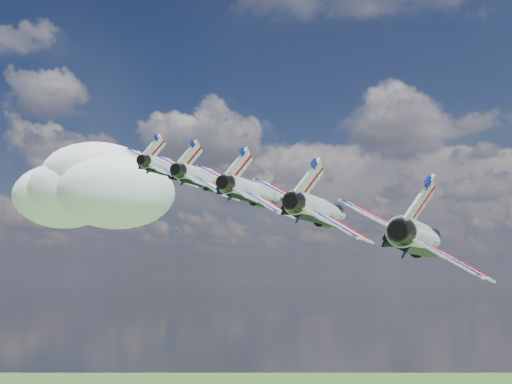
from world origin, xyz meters
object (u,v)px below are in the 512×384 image
at_px(jet_0, 173,169).
at_px(jet_2, 256,192).
at_px(jet_4, 422,238).
at_px(jet_3, 323,210).
at_px(jet_1, 208,179).

height_order(jet_0, jet_2, jet_0).
height_order(jet_2, jet_4, jet_2).
xyz_separation_m(jet_0, jet_3, (28.66, -20.91, -8.98)).
distance_m(jet_0, jet_3, 36.60).
bearing_deg(jet_0, jet_4, -36.65).
bearing_deg(jet_4, jet_3, 143.35).
height_order(jet_1, jet_3, jet_1).
height_order(jet_1, jet_4, jet_1).
relative_size(jet_0, jet_2, 1.00).
height_order(jet_0, jet_4, jet_0).
distance_m(jet_1, jet_4, 36.60).
distance_m(jet_2, jet_3, 12.20).
bearing_deg(jet_0, jet_1, -36.65).
relative_size(jet_0, jet_1, 1.00).
xyz_separation_m(jet_1, jet_2, (9.55, -6.97, -2.99)).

